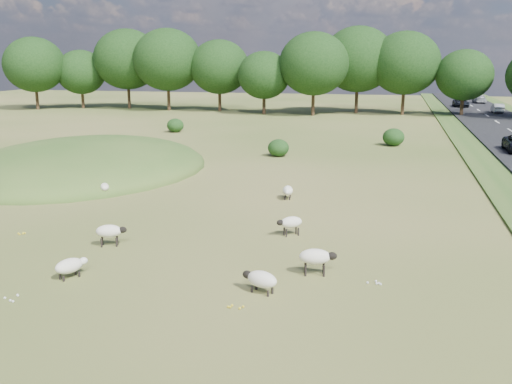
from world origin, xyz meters
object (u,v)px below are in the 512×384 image
sheep_6 (261,279)px  car_6 (461,103)px  sheep_2 (105,187)px  car_2 (479,99)px  sheep_5 (288,191)px  sheep_0 (291,222)px  sheep_4 (316,257)px  car_4 (498,108)px  sheep_1 (70,266)px  sheep_3 (110,231)px

sheep_6 → car_6: size_ratio=0.29×
sheep_2 → car_2: size_ratio=0.24×
sheep_5 → sheep_0: bearing=4.4°
sheep_4 → car_2: (15.89, 81.91, 0.24)m
car_2 → sheep_5: bearing=75.2°
car_4 → car_6: bearing=-67.0°
sheep_5 → car_4: 56.50m
sheep_6 → car_2: bearing=-81.5°
sheep_1 → sheep_2: sheep_2 is taller
sheep_6 → car_4: (17.40, 65.88, 0.40)m
sheep_1 → car_4: (24.07, 66.17, 0.42)m
car_2 → car_4: 17.99m
sheep_6 → car_2: car_2 is taller
sheep_1 → sheep_4: bearing=-44.8°
sheep_2 → sheep_5: (9.84, 1.79, -0.08)m
sheep_0 → sheep_5: sheep_0 is taller
car_2 → car_4: (0.00, -17.99, -0.04)m
car_2 → car_4: size_ratio=1.21×
sheep_6 → car_6: car_6 is taller
sheep_1 → sheep_5: bearing=7.8°
sheep_0 → car_6: car_6 is taller
sheep_0 → sheep_2: 12.06m
sheep_0 → car_4: (17.55, 59.65, 0.28)m
sheep_5 → car_2: 73.70m
sheep_1 → sheep_4: (8.18, 2.25, 0.22)m
car_4 → sheep_6: bearing=75.2°
car_2 → sheep_0: bearing=77.3°
sheep_6 → car_6: (13.60, 74.84, 0.42)m
sheep_0 → sheep_4: (1.66, -4.27, 0.08)m
sheep_5 → sheep_4: bearing=8.4°
sheep_4 → car_4: bearing=66.5°
sheep_5 → sheep_6: bearing=-0.5°
sheep_3 → car_2: (24.38, 80.70, 0.28)m
sheep_2 → car_4: 62.08m
sheep_3 → car_2: car_2 is taller
sheep_2 → sheep_3: sheep_3 is taller
sheep_1 → sheep_5: 13.93m
sheep_4 → car_2: 83.44m
sheep_2 → sheep_6: size_ratio=0.80×
car_4 → sheep_1: bearing=70.0°
car_4 → sheep_2: bearing=62.5°
sheep_3 → sheep_6: bearing=-44.3°
sheep_6 → car_4: size_ratio=0.36×
sheep_0 → car_4: bearing=-140.3°
sheep_3 → car_4: size_ratio=0.34×
sheep_5 → car_6: car_6 is taller
sheep_1 → sheep_6: bearing=-57.7°
sheep_4 → sheep_3: bearing=162.3°
sheep_0 → sheep_3: size_ratio=0.91×
car_4 → sheep_5: bearing=70.5°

